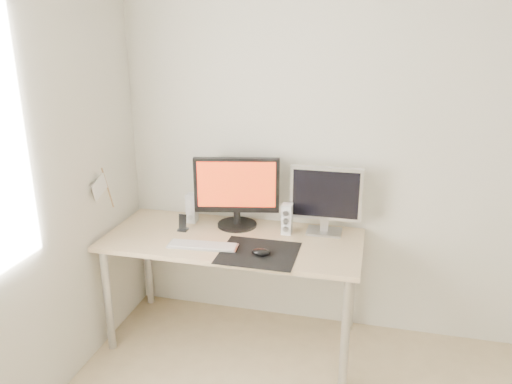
{
  "coord_description": "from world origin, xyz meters",
  "views": [
    {
      "loc": [
        -0.1,
        -1.37,
        1.99
      ],
      "look_at": [
        -0.8,
        1.48,
        1.01
      ],
      "focal_mm": 35.0,
      "sensor_mm": 36.0,
      "label": 1
    }
  ],
  "objects_px": {
    "main_monitor": "(237,190)",
    "phone_dock": "(183,226)",
    "second_monitor": "(326,197)",
    "speaker_right": "(287,219)",
    "keyboard": "(203,245)",
    "speaker_left": "(192,208)",
    "desk": "(233,249)",
    "mouse": "(261,252)"
  },
  "relations": [
    {
      "from": "desk",
      "to": "main_monitor",
      "type": "xyz_separation_m",
      "value": [
        -0.02,
        0.19,
        0.33
      ]
    },
    {
      "from": "main_monitor",
      "to": "speaker_right",
      "type": "distance_m",
      "value": 0.38
    },
    {
      "from": "speaker_left",
      "to": "speaker_right",
      "type": "height_order",
      "value": "same"
    },
    {
      "from": "main_monitor",
      "to": "speaker_right",
      "type": "bearing_deg",
      "value": -6.77
    },
    {
      "from": "mouse",
      "to": "speaker_left",
      "type": "bearing_deg",
      "value": 144.83
    },
    {
      "from": "speaker_left",
      "to": "phone_dock",
      "type": "xyz_separation_m",
      "value": [
        -0.0,
        -0.16,
        -0.07
      ]
    },
    {
      "from": "main_monitor",
      "to": "second_monitor",
      "type": "bearing_deg",
      "value": 2.94
    },
    {
      "from": "mouse",
      "to": "second_monitor",
      "type": "height_order",
      "value": "second_monitor"
    },
    {
      "from": "speaker_right",
      "to": "phone_dock",
      "type": "xyz_separation_m",
      "value": [
        -0.66,
        -0.11,
        -0.07
      ]
    },
    {
      "from": "mouse",
      "to": "keyboard",
      "type": "bearing_deg",
      "value": 174.25
    },
    {
      "from": "speaker_right",
      "to": "keyboard",
      "type": "height_order",
      "value": "speaker_right"
    },
    {
      "from": "second_monitor",
      "to": "phone_dock",
      "type": "relative_size",
      "value": 4.06
    },
    {
      "from": "speaker_left",
      "to": "desk",
      "type": "bearing_deg",
      "value": -29.65
    },
    {
      "from": "mouse",
      "to": "desk",
      "type": "distance_m",
      "value": 0.33
    },
    {
      "from": "speaker_left",
      "to": "second_monitor",
      "type": "bearing_deg",
      "value": 1.53
    },
    {
      "from": "main_monitor",
      "to": "phone_dock",
      "type": "xyz_separation_m",
      "value": [
        -0.32,
        -0.15,
        -0.22
      ]
    },
    {
      "from": "second_monitor",
      "to": "desk",
      "type": "bearing_deg",
      "value": -158.3
    },
    {
      "from": "desk",
      "to": "main_monitor",
      "type": "height_order",
      "value": "main_monitor"
    },
    {
      "from": "speaker_right",
      "to": "main_monitor",
      "type": "bearing_deg",
      "value": 173.23
    },
    {
      "from": "speaker_right",
      "to": "mouse",
      "type": "bearing_deg",
      "value": -103.54
    },
    {
      "from": "desk",
      "to": "keyboard",
      "type": "bearing_deg",
      "value": -128.66
    },
    {
      "from": "speaker_right",
      "to": "keyboard",
      "type": "xyz_separation_m",
      "value": [
        -0.45,
        -0.32,
        -0.09
      ]
    },
    {
      "from": "phone_dock",
      "to": "main_monitor",
      "type": "bearing_deg",
      "value": 25.6
    },
    {
      "from": "desk",
      "to": "phone_dock",
      "type": "xyz_separation_m",
      "value": [
        -0.35,
        0.03,
        0.11
      ]
    },
    {
      "from": "second_monitor",
      "to": "keyboard",
      "type": "bearing_deg",
      "value": -150.38
    },
    {
      "from": "keyboard",
      "to": "phone_dock",
      "type": "distance_m",
      "value": 0.29
    },
    {
      "from": "keyboard",
      "to": "phone_dock",
      "type": "bearing_deg",
      "value": 135.35
    },
    {
      "from": "desk",
      "to": "speaker_left",
      "type": "bearing_deg",
      "value": 150.35
    },
    {
      "from": "desk",
      "to": "second_monitor",
      "type": "height_order",
      "value": "second_monitor"
    },
    {
      "from": "second_monitor",
      "to": "speaker_right",
      "type": "distance_m",
      "value": 0.28
    },
    {
      "from": "keyboard",
      "to": "phone_dock",
      "type": "height_order",
      "value": "phone_dock"
    },
    {
      "from": "desk",
      "to": "main_monitor",
      "type": "bearing_deg",
      "value": 97.25
    },
    {
      "from": "speaker_left",
      "to": "speaker_right",
      "type": "xyz_separation_m",
      "value": [
        0.66,
        -0.05,
        0.0
      ]
    },
    {
      "from": "speaker_left",
      "to": "keyboard",
      "type": "distance_m",
      "value": 0.43
    },
    {
      "from": "second_monitor",
      "to": "phone_dock",
      "type": "xyz_separation_m",
      "value": [
        -0.89,
        -0.18,
        -0.21
      ]
    },
    {
      "from": "mouse",
      "to": "main_monitor",
      "type": "distance_m",
      "value": 0.52
    },
    {
      "from": "phone_dock",
      "to": "second_monitor",
      "type": "bearing_deg",
      "value": 11.61
    },
    {
      "from": "speaker_right",
      "to": "second_monitor",
      "type": "bearing_deg",
      "value": 16.79
    },
    {
      "from": "second_monitor",
      "to": "main_monitor",
      "type": "bearing_deg",
      "value": -177.06
    },
    {
      "from": "main_monitor",
      "to": "speaker_left",
      "type": "bearing_deg",
      "value": 178.97
    },
    {
      "from": "second_monitor",
      "to": "keyboard",
      "type": "height_order",
      "value": "second_monitor"
    },
    {
      "from": "speaker_left",
      "to": "speaker_right",
      "type": "bearing_deg",
      "value": -4.01
    }
  ]
}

